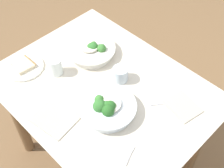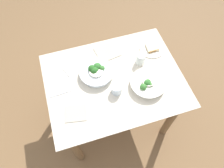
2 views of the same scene
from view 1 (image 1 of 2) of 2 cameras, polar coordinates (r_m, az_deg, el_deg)
name	(u,v)px [view 1 (image 1 of 2)]	position (r m, az deg, el deg)	size (l,w,h in m)	color
ground_plane	(106,158)	(2.24, -1.19, -13.55)	(6.00, 6.00, 0.00)	brown
dining_table	(104,105)	(1.71, -1.52, -3.96)	(1.10, 0.86, 0.77)	beige
broccoli_bowl_far	(107,108)	(1.48, -0.92, -4.45)	(0.28, 0.28, 0.10)	white
broccoli_bowl_near	(91,50)	(1.76, -3.83, 6.25)	(0.28, 0.28, 0.08)	silver
bread_side_plate	(24,66)	(1.76, -15.98, 3.14)	(0.22, 0.22, 0.03)	silver
water_glass_center	(120,74)	(1.61, 1.54, 1.84)	(0.08, 0.08, 0.08)	silver
water_glass_side	(55,66)	(1.67, -10.43, 3.23)	(0.07, 0.07, 0.10)	silver
fork_by_far_bowl	(130,155)	(1.38, 3.34, -12.91)	(0.05, 0.10, 0.00)	#B7B7BC
fork_by_near_bowl	(161,104)	(1.55, 9.11, -3.60)	(0.07, 0.10, 0.00)	#B7B7BC
table_knife_left	(169,141)	(1.44, 10.56, -10.32)	(0.18, 0.01, 0.00)	#B7B7BC
napkin_folded_upper	(183,107)	(1.56, 12.94, -4.07)	(0.16, 0.13, 0.01)	#B1A997
napkin_folded_lower	(56,118)	(1.51, -10.31, -6.13)	(0.19, 0.18, 0.01)	#B1A997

